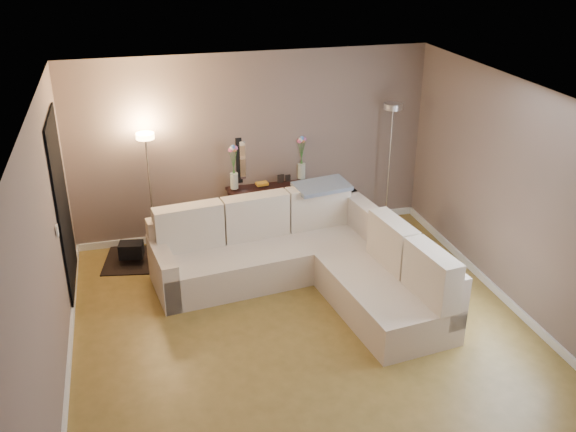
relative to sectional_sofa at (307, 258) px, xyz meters
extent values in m
cube|color=olive|center=(-0.32, -1.09, -0.38)|extent=(5.00, 5.50, 0.01)
cube|color=white|center=(-0.32, -1.09, 2.23)|extent=(5.00, 5.50, 0.01)
cube|color=#7C695F|center=(-0.32, 1.67, 0.93)|extent=(5.00, 0.02, 2.60)
cube|color=#7C695F|center=(-0.32, -3.85, 0.93)|extent=(5.00, 0.02, 2.60)
cube|color=#7C695F|center=(-2.83, -1.09, 0.93)|extent=(0.02, 5.50, 2.60)
cube|color=#7C695F|center=(2.19, -1.09, 0.93)|extent=(0.02, 5.50, 2.60)
cube|color=white|center=(-0.32, 1.65, -0.32)|extent=(5.00, 0.03, 0.10)
cube|color=white|center=(-2.80, -1.09, -0.32)|extent=(0.03, 5.50, 0.10)
cube|color=white|center=(2.17, -1.09, -0.32)|extent=(0.03, 5.50, 0.10)
cube|color=black|center=(-2.80, 0.61, 0.73)|extent=(0.02, 1.20, 2.20)
cube|color=white|center=(-2.80, -0.24, 0.83)|extent=(0.02, 0.08, 0.12)
cube|color=beige|center=(-0.42, 0.37, -0.15)|extent=(2.93, 1.32, 0.44)
cube|color=beige|center=(-0.46, 0.75, 0.15)|extent=(2.84, 0.57, 0.61)
cube|color=beige|center=(-1.73, 0.20, -0.07)|extent=(0.32, 1.00, 0.61)
cube|color=beige|center=(0.67, -0.87, -0.15)|extent=(1.19, 1.85, 0.44)
cube|color=beige|center=(0.99, -0.34, 0.15)|extent=(0.55, 2.73, 0.61)
cube|color=#F1DFC5|center=(-1.37, 0.51, 0.35)|extent=(0.87, 0.34, 0.57)
cube|color=#F1DFC5|center=(-0.50, 0.62, 0.35)|extent=(0.87, 0.34, 0.57)
cube|color=#F1DFC5|center=(0.36, 0.73, 0.35)|extent=(0.87, 0.34, 0.57)
cube|color=#F1DFC5|center=(0.89, -0.51, 0.35)|extent=(0.33, 0.81, 0.57)
cube|color=#F1DFC5|center=(0.99, -1.32, 0.35)|extent=(0.33, 0.81, 0.57)
cube|color=slate|center=(0.41, 0.74, 0.62)|extent=(0.78, 0.54, 0.10)
cube|color=black|center=(-0.10, 1.57, 0.35)|extent=(1.23, 0.48, 0.04)
cube|color=black|center=(-0.64, 1.36, -0.02)|extent=(0.05, 0.05, 0.70)
cube|color=black|center=(-0.67, 1.62, -0.02)|extent=(0.05, 0.05, 0.70)
cube|color=black|center=(0.46, 1.51, -0.02)|extent=(0.05, 0.05, 0.70)
cube|color=black|center=(0.43, 1.77, -0.02)|extent=(0.05, 0.05, 0.70)
cube|color=black|center=(-0.10, 1.57, -0.20)|extent=(1.16, 0.45, 0.03)
cube|color=#BF3333|center=(-0.59, 1.50, -0.10)|extent=(0.05, 0.15, 0.18)
cube|color=#3359A5|center=(-0.56, 1.50, -0.09)|extent=(0.05, 0.15, 0.19)
cube|color=gold|center=(-0.51, 1.51, -0.08)|extent=(0.06, 0.15, 0.21)
cube|color=#3F7F4C|center=(-0.46, 1.52, -0.10)|extent=(0.06, 0.15, 0.18)
cube|color=#994C99|center=(-0.42, 1.52, -0.09)|extent=(0.05, 0.15, 0.19)
cube|color=orange|center=(-0.38, 1.53, -0.08)|extent=(0.05, 0.15, 0.21)
cube|color=#262626|center=(-0.34, 1.53, -0.10)|extent=(0.06, 0.15, 0.18)
cube|color=#4C99B2|center=(-0.29, 1.54, -0.09)|extent=(0.06, 0.15, 0.19)
cube|color=#B2A58C|center=(-0.25, 1.55, -0.08)|extent=(0.05, 0.15, 0.21)
cube|color=brown|center=(-0.21, 1.55, -0.10)|extent=(0.05, 0.15, 0.18)
cube|color=navy|center=(-0.17, 1.56, -0.09)|extent=(0.06, 0.15, 0.19)
cube|color=gold|center=(-0.12, 1.56, -0.08)|extent=(0.06, 0.15, 0.21)
cube|color=black|center=(-0.13, 1.73, 0.74)|extent=(0.85, 0.15, 0.67)
cube|color=white|center=(-0.13, 1.71, 0.74)|extent=(0.73, 0.11, 0.55)
cube|color=gold|center=(-0.22, 1.53, 0.41)|extent=(0.18, 0.13, 0.04)
cube|color=black|center=(0.06, 1.55, 0.45)|extent=(0.09, 0.03, 0.12)
cube|color=black|center=(0.17, 1.56, 0.45)|extent=(0.08, 0.03, 0.10)
cylinder|color=silver|center=(-0.61, 1.50, 0.51)|extent=(0.12, 0.12, 0.22)
cylinder|color=#38722D|center=(-0.63, 1.50, 0.76)|extent=(0.09, 0.02, 0.38)
sphere|color=#E5598C|center=(-0.65, 1.50, 0.96)|extent=(0.07, 0.07, 0.06)
cylinder|color=#38722D|center=(-0.62, 1.50, 0.77)|extent=(0.05, 0.01, 0.40)
sphere|color=white|center=(-0.63, 1.50, 0.98)|extent=(0.07, 0.07, 0.06)
cylinder|color=#38722D|center=(-0.61, 1.50, 0.78)|extent=(0.01, 0.01, 0.43)
sphere|color=#598CE5|center=(-0.61, 1.50, 0.99)|extent=(0.07, 0.07, 0.06)
cylinder|color=#38722D|center=(-0.60, 1.50, 0.76)|extent=(0.05, 0.01, 0.39)
sphere|color=#E58C4C|center=(-0.60, 1.51, 0.96)|extent=(0.07, 0.07, 0.06)
cylinder|color=#38722D|center=(-0.60, 1.51, 0.77)|extent=(0.09, 0.02, 0.40)
sphere|color=#D866B2|center=(-0.58, 1.51, 0.98)|extent=(0.07, 0.07, 0.06)
cylinder|color=silver|center=(0.39, 1.64, 0.51)|extent=(0.12, 0.12, 0.22)
cylinder|color=#38722D|center=(0.38, 1.64, 0.76)|extent=(0.09, 0.02, 0.38)
sphere|color=#E5598C|center=(0.36, 1.64, 0.96)|extent=(0.07, 0.07, 0.06)
cylinder|color=#38722D|center=(0.39, 1.64, 0.77)|extent=(0.05, 0.01, 0.40)
sphere|color=white|center=(0.38, 1.64, 0.98)|extent=(0.07, 0.07, 0.06)
cylinder|color=#38722D|center=(0.39, 1.64, 0.78)|extent=(0.01, 0.01, 0.43)
sphere|color=#598CE5|center=(0.39, 1.64, 0.99)|extent=(0.07, 0.07, 0.06)
cylinder|color=#38722D|center=(0.40, 1.64, 0.76)|extent=(0.05, 0.01, 0.39)
sphere|color=#E58C4C|center=(0.41, 1.64, 0.96)|extent=(0.07, 0.07, 0.06)
cylinder|color=#38722D|center=(0.41, 1.64, 0.77)|extent=(0.09, 0.02, 0.40)
sphere|color=#D866B2|center=(0.43, 1.65, 0.98)|extent=(0.07, 0.07, 0.06)
cylinder|color=silver|center=(-1.76, 1.45, -0.36)|extent=(0.25, 0.25, 0.03)
cylinder|color=silver|center=(-1.76, 1.45, 0.44)|extent=(0.03, 0.03, 1.59)
cylinder|color=#FFBF72|center=(-1.76, 1.45, 1.26)|extent=(0.27, 0.27, 0.07)
cylinder|color=silver|center=(1.62, 1.36, -0.36)|extent=(0.31, 0.31, 0.03)
cylinder|color=silver|center=(1.62, 1.36, 0.53)|extent=(0.03, 0.03, 1.76)
cylinder|color=silver|center=(1.62, 1.36, 1.44)|extent=(0.33, 0.33, 0.08)
cube|color=black|center=(-1.90, 1.15, -0.36)|extent=(1.22, 1.00, 0.01)
cube|color=black|center=(-2.09, 1.11, -0.17)|extent=(0.34, 0.27, 0.20)
camera|label=1|loc=(-2.00, -6.66, 3.75)|focal=40.00mm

